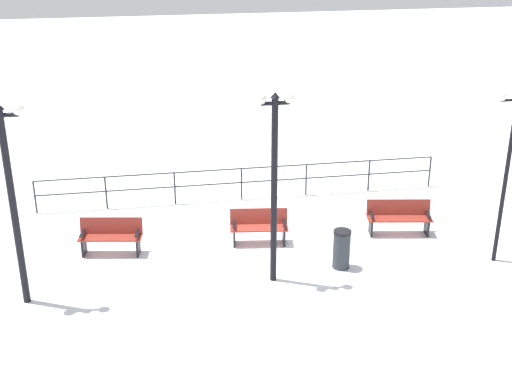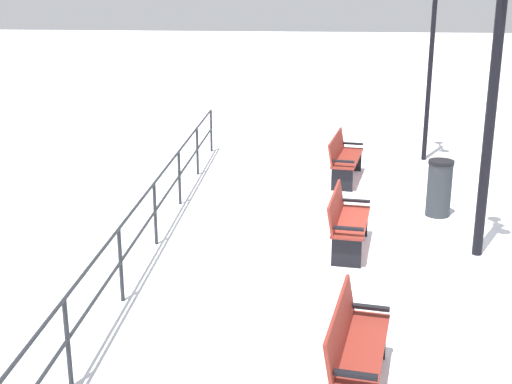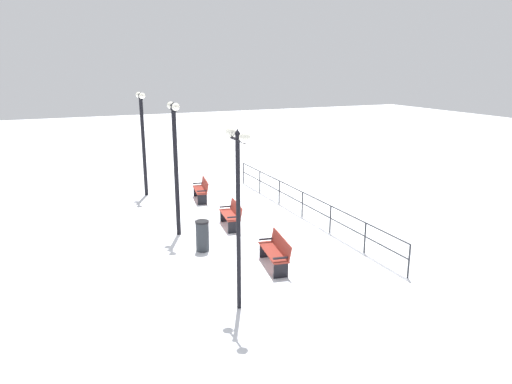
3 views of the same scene
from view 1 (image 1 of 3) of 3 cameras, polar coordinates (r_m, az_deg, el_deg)
The scene contains 9 objects.
ground_plane at distance 17.54m, azimuth 0.24°, elevation -4.27°, with size 80.00×80.00×0.00m, color white.
bench_nearest at distance 17.23m, azimuth -11.99°, elevation -3.57°, with size 0.74×1.60×0.89m.
bench_second at distance 17.37m, azimuth 0.25°, elevation -2.86°, with size 0.71×1.52×0.87m.
bench_third at distance 18.25m, azimuth 11.81°, elevation -2.01°, with size 0.77×1.73×0.89m.
lamppost_near at distance 14.71m, azimuth -19.83°, elevation 0.79°, with size 0.25×0.97×4.44m.
lamppost_middle at distance 14.72m, azimuth 1.53°, elevation 2.20°, with size 0.25×0.85×4.43m.
lamppost_far at distance 16.58m, azimuth 20.46°, elevation 3.81°, with size 0.25×1.07×4.25m.
waterfront_railing at distance 19.87m, azimuth -1.22°, elevation 1.16°, with size 0.05×11.67×0.98m.
trash_bin at distance 16.32m, azimuth 7.13°, elevation -4.73°, with size 0.43×0.43×0.96m.
Camera 1 is at (15.38, -2.76, 7.96)m, focal length 48.05 mm.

